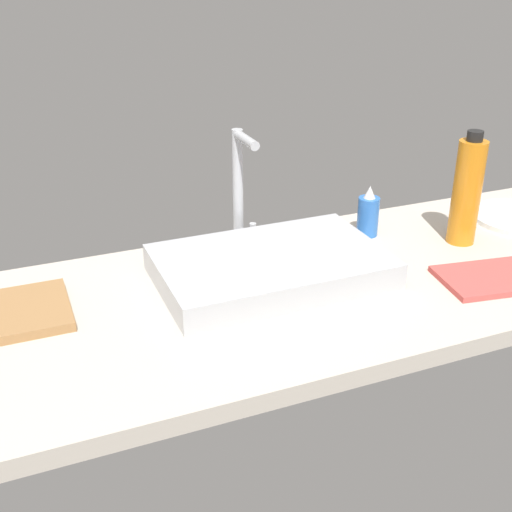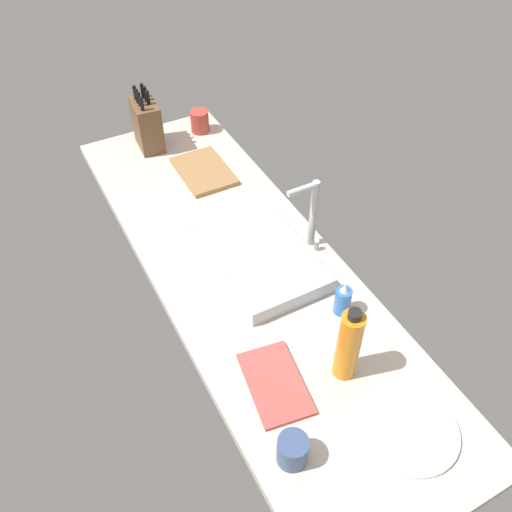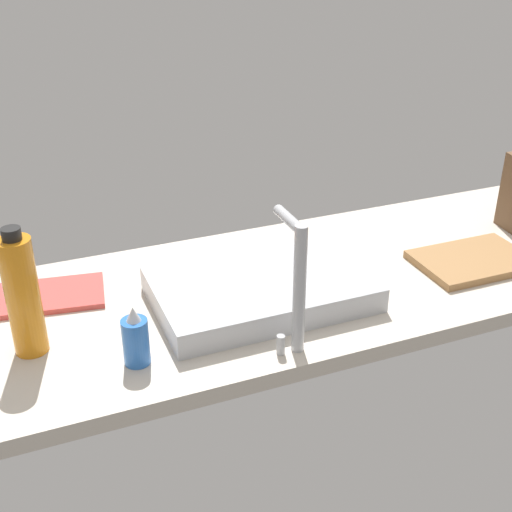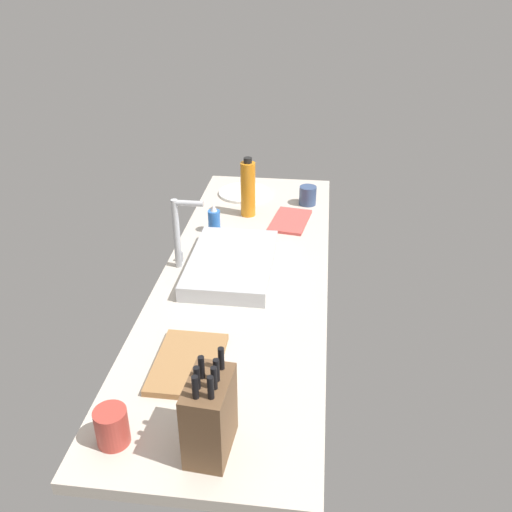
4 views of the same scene
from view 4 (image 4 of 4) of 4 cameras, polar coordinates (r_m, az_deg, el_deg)
countertop_slab at (r=196.62cm, az=-1.16°, el=-2.18°), size 184.52×58.35×3.50cm
sink_basin at (r=196.08cm, az=-2.54°, el=-0.78°), size 44.98×28.86×5.41cm
faucet at (r=194.51cm, az=-7.91°, el=2.74°), size 5.50×11.24×25.97cm
knife_block at (r=127.72cm, az=-4.80°, el=-16.01°), size 15.61×10.32×25.17cm
cutting_board at (r=155.63cm, az=-7.02°, el=-10.90°), size 26.67×18.22×1.80cm
soap_bottle at (r=222.64cm, az=-4.33°, el=3.70°), size 4.91×4.91×11.92cm
water_bottle at (r=233.94cm, az=-0.83°, el=6.95°), size 6.27×6.27×25.57cm
dinner_plate at (r=259.42cm, az=-1.18°, el=6.52°), size 24.06×24.06×1.20cm
dish_towel at (r=232.37cm, az=3.54°, el=3.65°), size 25.47×17.50×1.20cm
coffee_mug at (r=248.36cm, az=5.34°, el=6.22°), size 7.58×7.58×8.35cm
ceramic_cup at (r=136.62cm, az=-14.60°, el=-16.62°), size 7.74×7.74×9.35cm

